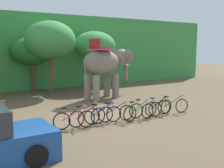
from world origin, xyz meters
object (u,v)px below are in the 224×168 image
elephant (105,64)px  bike_black (159,107)px  tree_left (94,46)px  bike_blue (103,114)px  bike_red (87,117)px  tree_center_right (32,51)px  bike_pink (74,119)px  bike_teal (139,112)px  bike_yellow (146,109)px  bike_green (173,106)px  bike_purple (116,113)px  tree_far_right (50,40)px

elephant → bike_black: size_ratio=2.48×
tree_left → bike_blue: (-4.55, -9.05, -2.99)m
elephant → bike_red: size_ratio=2.48×
tree_center_right → bike_pink: 10.82m
bike_teal → bike_yellow: (0.56, 0.20, 0.00)m
tree_center_right → bike_black: bearing=-74.0°
tree_left → elephant: bearing=-109.3°
bike_red → bike_green: same height
bike_pink → bike_purple: bearing=0.8°
tree_left → bike_blue: tree_left is taller
bike_purple → bike_teal: 1.05m
tree_center_right → bike_teal: 11.18m
bike_pink → bike_teal: bearing=-6.6°
tree_center_right → bike_teal: size_ratio=2.38×
tree_center_right → bike_teal: tree_center_right is taller
bike_red → bike_purple: same height
tree_left → bike_purple: size_ratio=2.67×
bike_blue → bike_teal: (1.62, -0.42, 0.00)m
bike_pink → bike_red: size_ratio=0.98×
bike_teal → bike_red: bearing=169.4°
tree_far_right → elephant: 4.44m
elephant → bike_blue: size_ratio=2.50×
elephant → bike_purple: (-2.50, -5.08, -1.82)m
bike_red → bike_teal: size_ratio=1.00×
tree_far_right → tree_left: size_ratio=1.13×
bike_purple → tree_center_right: bearing=93.5°
tree_far_right → bike_red: (-1.51, -8.43, -3.37)m
tree_center_right → bike_yellow: 11.09m
bike_pink → bike_teal: size_ratio=0.98×
bike_teal → bike_yellow: 0.59m
bike_red → bike_purple: size_ratio=1.01×
elephant → bike_yellow: bearing=-100.4°
bike_pink → tree_left: bearing=57.0°
bike_red → bike_yellow: size_ratio=1.01×
tree_center_right → bike_green: (3.82, -10.66, -2.61)m
bike_pink → bike_green: 5.22m
bike_pink → bike_red: same height
elephant → bike_yellow: elephant is taller
bike_pink → bike_red: 0.65m
bike_red → tree_center_right: bearing=85.9°
elephant → bike_black: (-0.12, -5.21, -1.82)m
tree_center_right → bike_yellow: bearing=-78.3°
tree_center_right → bike_pink: bearing=-97.6°
bike_blue → bike_black: 3.03m
tree_center_right → tree_far_right: 2.17m
tree_left → elephant: size_ratio=1.06×
bike_pink → bike_black: (4.41, -0.10, 0.00)m
tree_far_right → bike_black: 9.53m
tree_center_right → bike_blue: size_ratio=2.40×
tree_far_right → bike_yellow: size_ratio=3.01×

